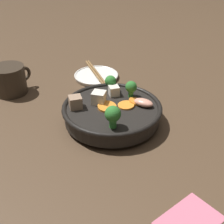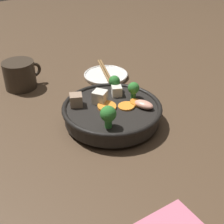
% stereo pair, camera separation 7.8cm
% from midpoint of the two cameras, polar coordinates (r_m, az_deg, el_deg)
% --- Properties ---
extents(ground_plane, '(3.00, 3.00, 0.00)m').
position_cam_midpoint_polar(ground_plane, '(0.80, 2.80, -2.01)').
color(ground_plane, '#4C3826').
extents(stirfry_bowl, '(0.25, 0.25, 0.10)m').
position_cam_midpoint_polar(stirfry_bowl, '(0.78, 2.88, 0.10)').
color(stirfry_bowl, black).
rests_on(stirfry_bowl, ground_plane).
extents(side_saucer, '(0.14, 0.14, 0.01)m').
position_cam_midpoint_polar(side_saucer, '(1.03, 1.06, 6.69)').
color(side_saucer, white).
rests_on(side_saucer, ground_plane).
extents(dark_mug, '(0.12, 0.09, 0.08)m').
position_cam_midpoint_polar(dark_mug, '(0.98, -14.30, 6.56)').
color(dark_mug, '#33281E').
rests_on(dark_mug, ground_plane).
extents(chopsticks_pair, '(0.10, 0.20, 0.01)m').
position_cam_midpoint_polar(chopsticks_pair, '(1.02, 1.07, 7.17)').
color(chopsticks_pair, olive).
rests_on(chopsticks_pair, side_saucer).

